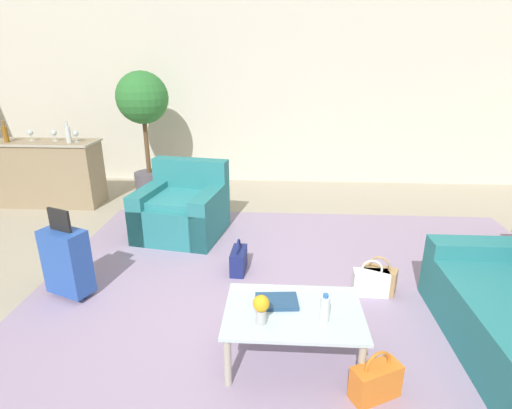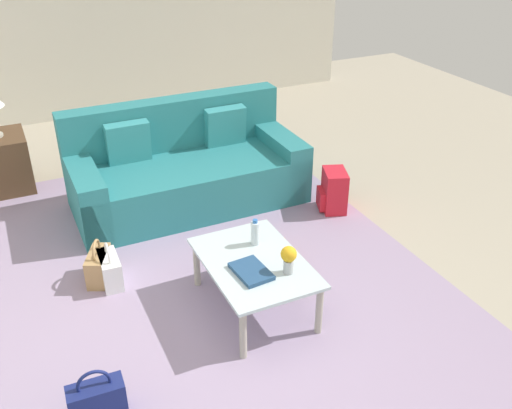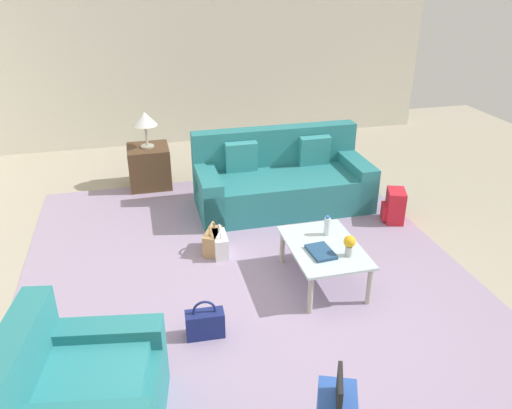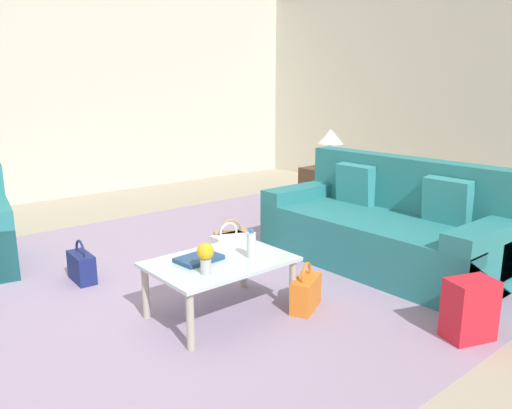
# 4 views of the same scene
# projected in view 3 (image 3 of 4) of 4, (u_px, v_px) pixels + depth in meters

# --- Properties ---
(ground_plane) EXTENTS (12.00, 12.00, 0.00)m
(ground_plane) POSITION_uv_depth(u_px,v_px,m) (285.00, 314.00, 4.45)
(ground_plane) COLOR #A89E89
(wall_right) EXTENTS (0.12, 8.00, 3.10)m
(wall_right) POSITION_uv_depth(u_px,v_px,m) (198.00, 49.00, 8.19)
(wall_right) COLOR beige
(wall_right) RESTS_ON ground
(area_rug) EXTENTS (5.20, 4.40, 0.01)m
(area_rug) POSITION_uv_depth(u_px,v_px,m) (248.00, 279.00, 4.93)
(area_rug) COLOR #9984A3
(area_rug) RESTS_ON ground
(couch) EXTENTS (0.99, 2.15, 0.94)m
(couch) POSITION_uv_depth(u_px,v_px,m) (280.00, 181.00, 6.37)
(couch) COLOR teal
(couch) RESTS_ON ground
(armchair) EXTENTS (1.10, 1.07, 0.87)m
(armchair) POSITION_uv_depth(u_px,v_px,m) (77.00, 402.00, 3.19)
(armchair) COLOR teal
(armchair) RESTS_ON ground
(coffee_table) EXTENTS (0.96, 0.66, 0.41)m
(coffee_table) POSITION_uv_depth(u_px,v_px,m) (324.00, 250.00, 4.76)
(coffee_table) COLOR silver
(coffee_table) RESTS_ON ground
(water_bottle) EXTENTS (0.06, 0.06, 0.20)m
(water_bottle) POSITION_uv_depth(u_px,v_px,m) (327.00, 226.00, 4.89)
(water_bottle) COLOR silver
(water_bottle) RESTS_ON coffee_table
(coffee_table_book) EXTENTS (0.32, 0.23, 0.03)m
(coffee_table_book) POSITION_uv_depth(u_px,v_px,m) (321.00, 252.00, 4.61)
(coffee_table_book) COLOR navy
(coffee_table_book) RESTS_ON coffee_table
(flower_vase) EXTENTS (0.11, 0.11, 0.21)m
(flower_vase) POSITION_uv_depth(u_px,v_px,m) (349.00, 244.00, 4.52)
(flower_vase) COLOR #B2B7BC
(flower_vase) RESTS_ON coffee_table
(side_table) EXTENTS (0.55, 0.55, 0.57)m
(side_table) POSITION_uv_depth(u_px,v_px,m) (149.00, 166.00, 6.91)
(side_table) COLOR #513823
(side_table) RESTS_ON ground
(table_lamp) EXTENTS (0.32, 0.32, 0.49)m
(table_lamp) POSITION_uv_depth(u_px,v_px,m) (145.00, 120.00, 6.62)
(table_lamp) COLOR #ADA899
(table_lamp) RESTS_ON side_table
(handbag_white) EXTENTS (0.32, 0.15, 0.36)m
(handbag_white) POSITION_uv_depth(u_px,v_px,m) (220.00, 244.00, 5.31)
(handbag_white) COLOR white
(handbag_white) RESTS_ON ground
(handbag_orange) EXTENTS (0.35, 0.27, 0.36)m
(handbag_orange) POSITION_uv_depth(u_px,v_px,m) (334.00, 240.00, 5.38)
(handbag_orange) COLOR orange
(handbag_orange) RESTS_ON ground
(handbag_tan) EXTENTS (0.35, 0.26, 0.36)m
(handbag_tan) POSITION_uv_depth(u_px,v_px,m) (213.00, 241.00, 5.37)
(handbag_tan) COLOR tan
(handbag_tan) RESTS_ON ground
(handbag_navy) EXTENTS (0.15, 0.33, 0.36)m
(handbag_navy) POSITION_uv_depth(u_px,v_px,m) (205.00, 323.00, 4.14)
(handbag_navy) COLOR navy
(handbag_navy) RESTS_ON ground
(backpack_red) EXTENTS (0.35, 0.32, 0.40)m
(backpack_red) POSITION_uv_depth(u_px,v_px,m) (394.00, 206.00, 5.98)
(backpack_red) COLOR red
(backpack_red) RESTS_ON ground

